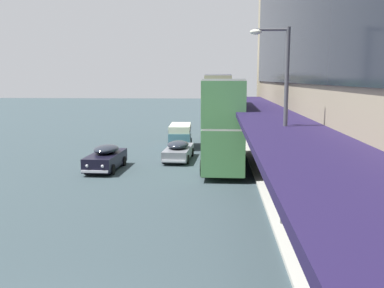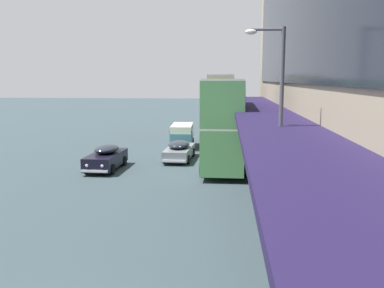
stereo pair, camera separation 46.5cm
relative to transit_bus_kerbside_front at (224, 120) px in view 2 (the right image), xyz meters
name	(u,v)px [view 2 (the right image)]	position (x,y,z in m)	size (l,w,h in m)	color
transit_bus_kerbside_front	(224,120)	(0.00, 0.00, 0.00)	(2.83, 9.78, 5.82)	#519353
transit_bus_kerbside_rear	(221,103)	(-0.44, 16.57, 0.22)	(2.81, 9.30, 6.24)	tan
sedan_far_back	(179,150)	(-3.21, 2.16, -2.43)	(2.01, 5.02, 1.42)	gray
sedan_oncoming_front	(106,157)	(-7.58, -1.44, -2.36)	(1.97, 4.70, 1.58)	black
vw_van	(182,134)	(-3.61, 8.06, -2.05)	(2.03, 4.61, 1.96)	teal
pedestrian_at_kerb	(306,230)	(2.67, -15.17, -1.97)	(0.33, 0.61, 1.86)	black
street_lamp	(277,113)	(2.07, -11.68, 1.37)	(1.50, 0.28, 7.57)	#4C4C51
fire_hydrant	(270,172)	(2.69, -3.83, -2.65)	(0.20, 0.40, 0.70)	red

